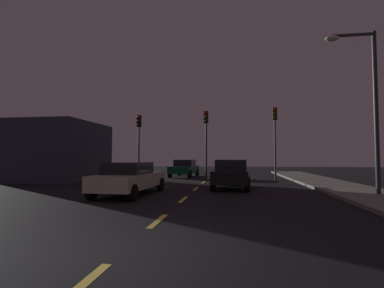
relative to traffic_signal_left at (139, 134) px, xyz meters
name	(u,v)px	position (x,y,z in m)	size (l,w,h in m)	color
ground_plane	(186,197)	(5.20, -9.31, -3.42)	(80.00, 80.00, 0.00)	black
sidewalk_curb_right	(384,199)	(12.70, -9.31, -3.34)	(3.00, 40.00, 0.15)	gray
lane_stripe_nearest	(79,288)	(5.20, -17.51, -3.42)	(0.16, 1.60, 0.01)	#EACC4C
lane_stripe_second	(158,221)	(5.20, -13.71, -3.42)	(0.16, 1.60, 0.01)	#EACC4C
lane_stripe_third	(183,199)	(5.20, -9.91, -3.42)	(0.16, 1.60, 0.01)	#EACC4C
lane_stripe_fourth	(196,189)	(5.20, -6.11, -3.42)	(0.16, 1.60, 0.01)	#EACC4C
lane_stripe_fifth	(203,182)	(5.20, -2.31, -3.42)	(0.16, 1.60, 0.01)	#EACC4C
lane_stripe_sixth	(208,178)	(5.20, 1.49, -3.42)	(0.16, 1.60, 0.01)	#EACC4C
lane_stripe_seventh	(212,175)	(5.20, 5.29, -3.42)	(0.16, 1.60, 0.01)	#EACC4C
traffic_signal_left	(139,134)	(0.00, 0.00, 0.00)	(0.32, 0.38, 4.88)	#4C4C51
traffic_signal_center	(206,132)	(5.18, 0.00, 0.13)	(0.32, 0.38, 5.08)	#2D2D30
traffic_signal_right	(275,129)	(10.13, 0.00, 0.23)	(0.32, 0.38, 5.23)	#4C4C51
car_stopped_ahead	(232,174)	(7.08, -5.64, -2.65)	(2.11, 4.15, 1.52)	black
car_adjacent_lane	(130,178)	(2.64, -8.91, -2.68)	(2.10, 4.67, 1.43)	beige
car_oncoming_far	(184,168)	(3.06, 2.92, -2.68)	(2.12, 4.21, 1.44)	#0F4C2D
street_lamp_right	(367,96)	(12.68, -8.31, 0.77)	(2.02, 0.36, 6.91)	#2D2D30
storefront_left	(61,151)	(-5.32, -1.70, -1.34)	(5.04, 6.33, 4.17)	#333847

